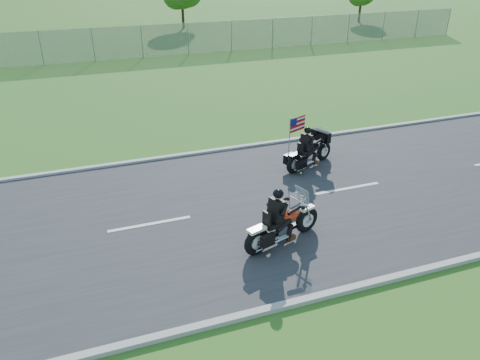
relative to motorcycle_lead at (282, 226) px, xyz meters
name	(u,v)px	position (x,y,z in m)	size (l,w,h in m)	color
ground	(221,212)	(-0.96, 1.91, -0.51)	(420.00, 420.00, 0.00)	#285B1C
road	(221,212)	(-0.96, 1.91, -0.49)	(120.00, 8.00, 0.04)	#28282B
curb_north	(187,155)	(-0.96, 5.96, -0.46)	(120.00, 0.18, 0.12)	#9E9B93
curb_south	(280,307)	(-0.96, -2.14, -0.46)	(120.00, 0.18, 0.12)	#9E9B93
fence	(41,48)	(-5.96, 21.91, 0.49)	(60.00, 0.03, 2.00)	gray
motorcycle_lead	(282,226)	(0.00, 0.00, 0.00)	(2.30, 1.04, 1.59)	black
motorcycle_follow	(309,153)	(2.67, 3.76, 0.00)	(2.05, 1.12, 1.80)	black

